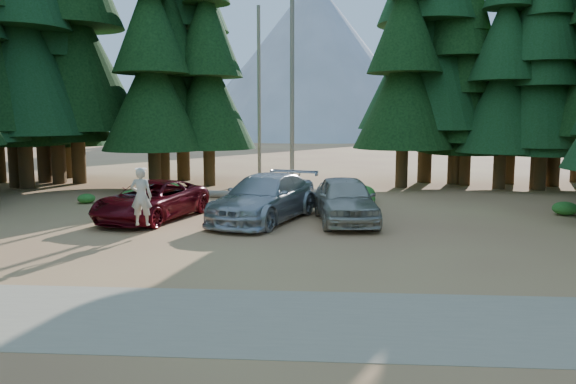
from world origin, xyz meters
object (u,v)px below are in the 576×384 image
silver_minivan_center (265,198)px  log_left (186,193)px  frisbee_player (141,196)px  log_mid (285,192)px  silver_minivan_right (345,199)px  log_right (313,198)px  red_pickup (152,200)px

silver_minivan_center → log_left: size_ratio=1.22×
silver_minivan_center → log_left: (-4.41, 5.90, -0.67)m
frisbee_player → log_mid: 10.55m
silver_minivan_right → frisbee_player: 7.09m
silver_minivan_center → log_right: (1.63, 4.64, -0.67)m
silver_minivan_right → frisbee_player: (-6.53, -2.71, 0.43)m
red_pickup → silver_minivan_center: silver_minivan_center is taller
log_left → log_right: (6.04, -1.26, 0.01)m
silver_minivan_center → silver_minivan_right: 2.91m
frisbee_player → log_right: bearing=-127.7°
frisbee_player → log_right: 9.17m
frisbee_player → log_mid: bearing=-113.8°
silver_minivan_right → log_right: (-1.28, 4.73, -0.65)m
silver_minivan_right → log_left: 9.48m
red_pickup → log_mid: 8.30m
silver_minivan_right → log_mid: silver_minivan_right is taller
silver_minivan_right → frisbee_player: size_ratio=2.62×
silver_minivan_center → log_mid: silver_minivan_center is taller
log_mid → log_right: log_right is taller
frisbee_player → log_left: frisbee_player is taller
log_mid → silver_minivan_right: bearing=-71.7°
silver_minivan_center → red_pickup: bearing=-159.3°
log_mid → log_right: bearing=-61.2°
red_pickup → log_left: size_ratio=1.09×
silver_minivan_center → log_mid: size_ratio=1.71×
silver_minivan_right → frisbee_player: bearing=-163.9°
silver_minivan_center → log_right: bearing=90.5°
red_pickup → log_right: red_pickup is taller
red_pickup → silver_minivan_right: bearing=15.4°
red_pickup → log_left: red_pickup is taller
red_pickup → silver_minivan_right: (7.08, -0.02, 0.11)m
log_left → log_right: size_ratio=0.86×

